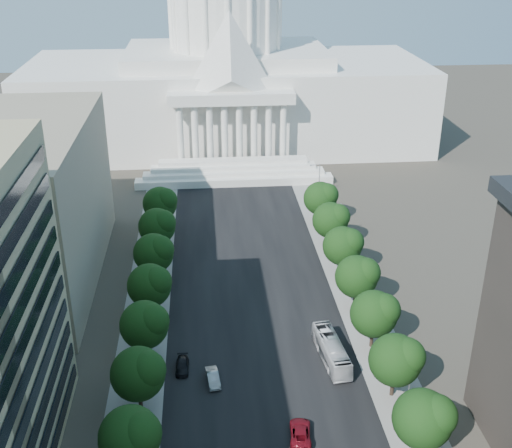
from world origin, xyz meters
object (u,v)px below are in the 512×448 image
object	(u,v)px
car_red	(300,433)
car_dark_b	(182,366)
city_bus	(331,350)
car_silver	(213,378)

from	to	relation	value
car_red	car_dark_b	size ratio (longest dim) A/B	1.22
city_bus	car_silver	bearing A→B (deg)	-173.84
car_silver	car_dark_b	xyz separation A→B (m)	(-4.60, 3.39, -0.10)
car_red	car_dark_b	distance (m)	22.41
car_red	car_dark_b	xyz separation A→B (m)	(-15.88, 15.82, -0.12)
car_dark_b	car_red	bearing A→B (deg)	-43.53
car_dark_b	city_bus	xyz separation A→B (m)	(23.20, 0.54, 1.07)
car_silver	car_dark_b	world-z (taller)	car_silver
car_dark_b	city_bus	bearing A→B (deg)	2.69
city_bus	car_dark_b	bearing A→B (deg)	175.56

